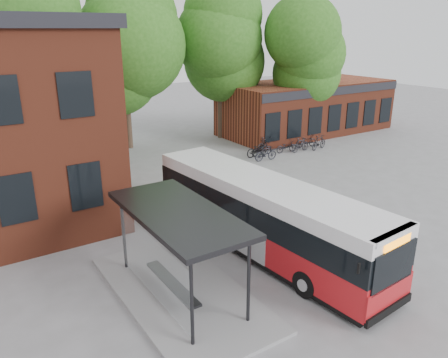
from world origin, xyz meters
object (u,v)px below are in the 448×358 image
bicycle_2 (262,149)px  bicycle_3 (265,144)px  bicycle_5 (300,145)px  bicycle_7 (319,142)px  bicycle_6 (306,141)px  bicycle_1 (266,153)px  city_bus (262,216)px  bus_shelter (180,253)px  bicycle_4 (286,147)px  bicycle_0 (258,149)px

bicycle_2 → bicycle_3: size_ratio=0.95×
bicycle_3 → bicycle_5: size_ratio=1.08×
bicycle_7 → bicycle_6: bearing=8.4°
bicycle_6 → bicycle_1: bearing=109.6°
city_bus → bicycle_5: city_bus is taller
bus_shelter → bicycle_7: bearing=32.3°
bus_shelter → bicycle_1: size_ratio=4.39×
bus_shelter → bicycle_6: bearing=35.1°
city_bus → bicycle_5: size_ratio=6.83×
bus_shelter → bicycle_7: bus_shelter is taller
bicycle_2 → bicycle_6: bearing=-91.4°
city_bus → bicycle_6: bearing=36.2°
bicycle_4 → bicycle_5: bicycle_5 is taller
bicycle_3 → bicycle_5: bearing=-141.6°
bus_shelter → bicycle_2: (12.05, 11.28, -1.02)m
bicycle_2 → bicycle_1: bearing=153.2°
bus_shelter → bicycle_0: bearing=43.8°
bicycle_1 → bicycle_6: bearing=-72.0°
bicycle_1 → bicycle_3: bearing=-32.5°
bicycle_0 → bicycle_1: size_ratio=1.18×
bicycle_0 → bicycle_1: 1.06m
bus_shelter → bicycle_3: (12.85, 11.94, -0.93)m
bicycle_0 → bicycle_3: size_ratio=1.10×
bicycle_0 → city_bus: bearing=138.8°
bicycle_0 → bicycle_5: bearing=-106.1°
bicycle_1 → bicycle_5: size_ratio=1.00×
bus_shelter → bicycle_6: 19.53m
bus_shelter → city_bus: bearing=13.3°
bicycle_0 → bicycle_3: 1.38m
bicycle_4 → bicycle_7: size_ratio=0.93×
bicycle_7 → bicycle_0: bearing=66.2°
bicycle_1 → bicycle_2: bearing=-21.6°
city_bus → bicycle_3: size_ratio=6.33×
bicycle_2 → bicycle_5: bicycle_5 is taller
bicycle_4 → bicycle_6: size_ratio=0.90×
bicycle_1 → bicycle_5: 3.35m
bicycle_5 → bicycle_7: (1.49, -0.25, 0.02)m
bicycle_2 → bicycle_3: bicycle_3 is taller
bicycle_3 → bicycle_4: size_ratio=1.11×
city_bus → bicycle_7: bearing=32.9°
bicycle_7 → bicycle_2: bearing=64.4°
bicycle_4 → bicycle_5: 1.01m
bicycle_0 → bicycle_5: bicycle_0 is taller
bicycle_3 → bicycle_7: bicycle_3 is taller
bicycle_2 → bicycle_7: 4.38m
bicycle_3 → bicycle_4: 1.45m
bus_shelter → bicycle_3: size_ratio=4.07×
bicycle_6 → city_bus: bearing=137.1°
city_bus → bicycle_1: size_ratio=6.83×
bicycle_6 → bicycle_7: bicycle_7 is taller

